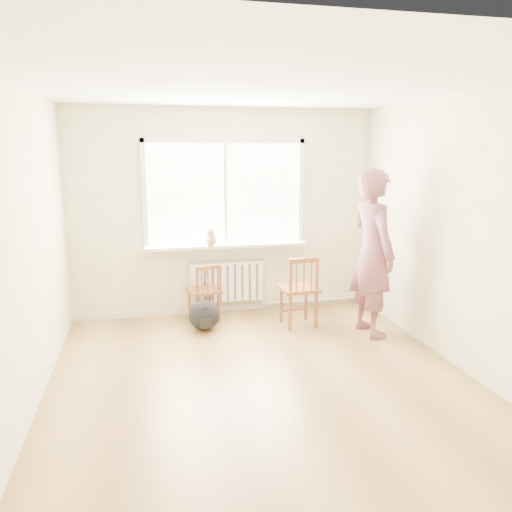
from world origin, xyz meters
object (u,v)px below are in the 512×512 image
chair_right (300,291)px  cat (211,238)px  backpack (204,316)px  chair_left (205,293)px  person (373,253)px

chair_right → cat: bearing=-35.4°
backpack → chair_left: bearing=81.0°
chair_left → person: person is taller
chair_left → cat: bearing=-136.0°
chair_left → cat: size_ratio=1.90×
cat → backpack: size_ratio=1.08×
chair_left → chair_right: (1.13, -0.43, 0.07)m
chair_left → cat: (0.12, 0.20, 0.68)m
chair_right → person: 1.00m
cat → person: bearing=-22.3°
chair_left → chair_right: size_ratio=0.84×
person → backpack: bearing=68.7°
chair_left → chair_right: chair_right is taller
chair_left → chair_right: 1.21m
person → cat: 2.04m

